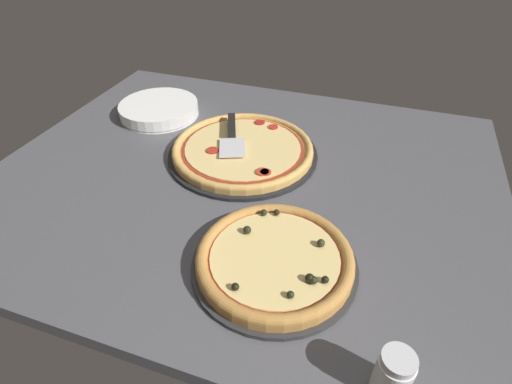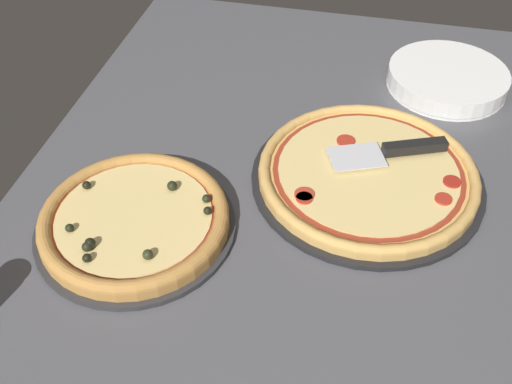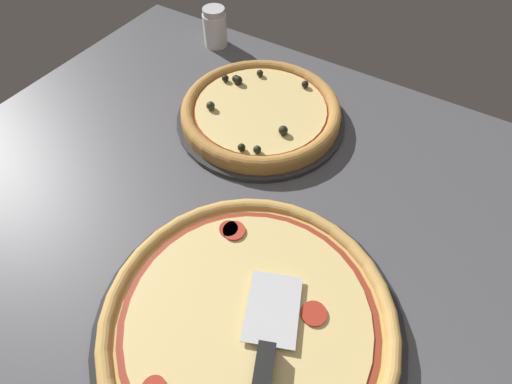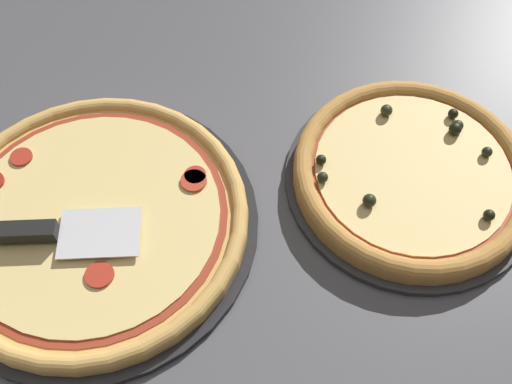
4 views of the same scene
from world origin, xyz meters
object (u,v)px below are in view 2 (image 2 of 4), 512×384
pizza_back (134,219)px  plate_stack (447,78)px  serving_spatula (401,149)px  pizza_front (368,172)px

pizza_back → plate_stack: pizza_back is taller
serving_spatula → plate_stack: serving_spatula is taller
pizza_front → pizza_back: pizza_back is taller
pizza_back → serving_spatula: bearing=-58.5°
plate_stack → pizza_back: bearing=137.3°
pizza_front → plate_stack: 37.70cm
pizza_front → plate_stack: plate_stack is taller
plate_stack → serving_spatula: bearing=163.1°
pizza_back → serving_spatula: size_ratio=1.44×
pizza_front → pizza_back: size_ratio=1.25×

